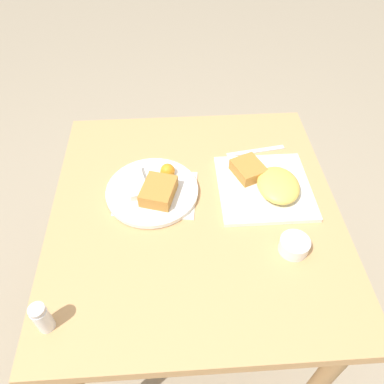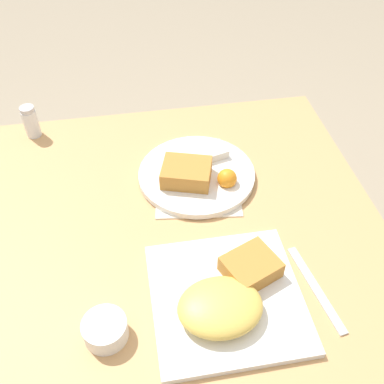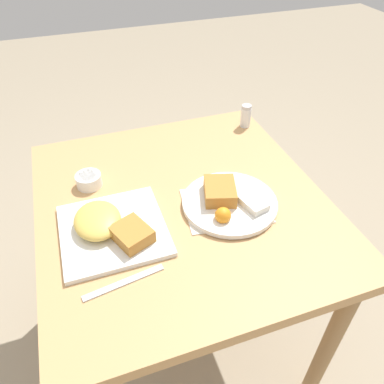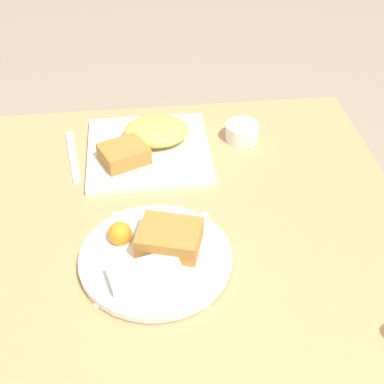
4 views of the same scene
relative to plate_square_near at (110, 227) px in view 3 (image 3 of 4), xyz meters
The scene contains 8 objects.
ground_plane 0.77m from the plate_square_near, 105.55° to the left, with size 8.00×8.00×0.00m, color gray.
dining_table 0.25m from the plate_square_near, 105.55° to the left, with size 0.86×0.81×0.72m.
menu_card 0.32m from the plate_square_near, 89.42° to the left, with size 0.21×0.25×0.00m.
plate_square_near is the anchor object (origin of this frame).
plate_oval_far 0.33m from the plate_square_near, 89.42° to the left, with size 0.27×0.27×0.05m.
sauce_ramekin 0.22m from the plate_square_near, behind, with size 0.08×0.08×0.04m.
salt_shaker 0.68m from the plate_square_near, 123.83° to the left, with size 0.04×0.04×0.08m.
butter_knife 0.17m from the plate_square_near, ahead, with size 0.05×0.19×0.00m.
Camera 3 is at (0.77, -0.24, 1.43)m, focal length 35.00 mm.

